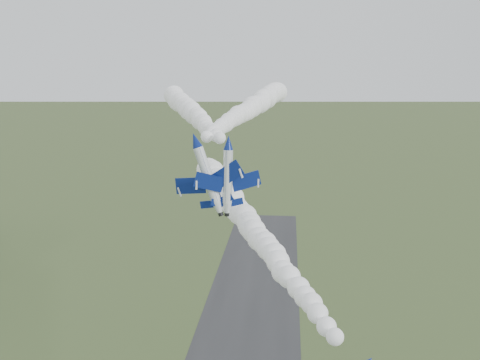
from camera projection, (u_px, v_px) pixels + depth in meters
name	position (u px, v px, depth m)	size (l,w,h in m)	color
smoke_trail_jet_lead	(250.00, 224.00, 82.37)	(5.00, 67.71, 5.00)	white
jet_pair_left	(195.00, 140.00, 73.76)	(9.85, 12.27, 4.04)	white
smoke_trail_jet_pair_left	(251.00, 108.00, 104.86)	(4.84, 60.47, 4.84)	white
jet_pair_right	(229.00, 142.00, 73.06)	(9.54, 10.96, 2.81)	white
smoke_trail_jet_pair_right	(190.00, 111.00, 103.71)	(4.68, 59.94, 4.68)	white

